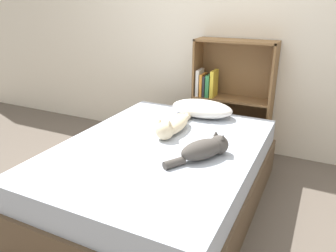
{
  "coord_description": "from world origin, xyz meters",
  "views": [
    {
      "loc": [
        1.0,
        -1.9,
        1.47
      ],
      "look_at": [
        0.0,
        0.14,
        0.59
      ],
      "focal_mm": 35.0,
      "sensor_mm": 36.0,
      "label": 1
    }
  ],
  "objects": [
    {
      "name": "bookshelf",
      "position": [
        0.17,
        1.19,
        0.58
      ],
      "size": [
        0.76,
        0.26,
        1.13
      ],
      "color": "brown",
      "rests_on": "ground_plane"
    },
    {
      "name": "pillow",
      "position": [
        0.05,
        0.73,
        0.56
      ],
      "size": [
        0.55,
        0.33,
        0.14
      ],
      "color": "white",
      "rests_on": "bed"
    },
    {
      "name": "bed",
      "position": [
        0.0,
        0.0,
        0.24
      ],
      "size": [
        1.37,
        1.85,
        0.49
      ],
      "color": "brown",
      "rests_on": "ground_plane"
    },
    {
      "name": "wall_back",
      "position": [
        0.0,
        1.32,
        1.25
      ],
      "size": [
        8.0,
        0.06,
        2.5
      ],
      "color": "silver",
      "rests_on": "ground_plane"
    },
    {
      "name": "ground_plane",
      "position": [
        0.0,
        0.0,
        0.0
      ],
      "size": [
        8.0,
        8.0,
        0.0
      ],
      "primitive_type": "plane",
      "color": "brown"
    },
    {
      "name": "cat_dark",
      "position": [
        0.36,
        -0.04,
        0.56
      ],
      "size": [
        0.33,
        0.45,
        0.15
      ],
      "rotation": [
        0.0,
        0.0,
        1.02
      ],
      "color": "#47423D",
      "rests_on": "bed"
    },
    {
      "name": "cat_light",
      "position": [
        -0.02,
        0.27,
        0.55
      ],
      "size": [
        0.18,
        0.63,
        0.16
      ],
      "rotation": [
        0.0,
        0.0,
        4.74
      ],
      "color": "beige",
      "rests_on": "bed"
    }
  ]
}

